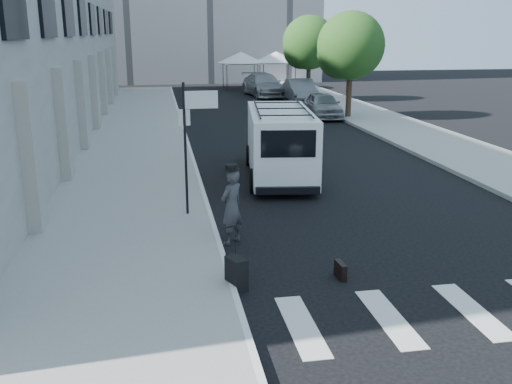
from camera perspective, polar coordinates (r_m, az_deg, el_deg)
name	(u,v)px	position (r m, az deg, el deg)	size (l,w,h in m)	color
ground	(312,257)	(12.98, 5.59, -6.45)	(120.00, 120.00, 0.00)	black
sidewalk_left	(138,136)	(28.00, -11.72, 5.54)	(4.50, 48.00, 0.15)	gray
sidewalk_right	(371,117)	(34.22, 11.40, 7.38)	(4.00, 56.00, 0.15)	gray
sign_pole	(194,121)	(14.97, -6.26, 7.07)	(1.03, 0.07, 3.50)	black
tree_near	(348,48)	(33.52, 9.21, 14.01)	(3.80, 3.83, 6.03)	black
tree_far	(307,45)	(42.13, 5.16, 14.47)	(3.80, 3.83, 6.03)	black
tent_left	(241,58)	(50.15, -1.52, 13.28)	(4.00, 4.00, 3.20)	black
tent_right	(276,57)	(51.20, 2.04, 13.33)	(4.00, 4.00, 3.20)	black
businessman	(232,207)	(13.45, -2.45, -1.49)	(0.66, 0.43, 1.81)	#39393B
briefcase	(340,270)	(11.92, 8.44, -7.75)	(0.12, 0.44, 0.34)	black
suitcase	(236,273)	(11.26, -1.97, -8.12)	(0.44, 0.53, 1.26)	black
cargo_van	(280,142)	(19.72, 2.38, 4.98)	(2.76, 6.38, 2.33)	white
parked_car_a	(323,105)	(33.89, 6.70, 8.64)	(1.76, 4.37, 1.49)	#999BA0
parked_car_b	(300,91)	(41.21, 4.44, 10.06)	(1.74, 5.00, 1.65)	#5A5C62
parked_car_c	(264,85)	(45.15, 0.79, 10.65)	(2.41, 5.92, 1.72)	gray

